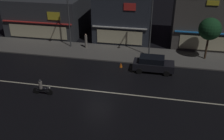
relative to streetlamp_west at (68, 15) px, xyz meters
The scene contains 13 objects.
ground_plane 12.30m from the streetlamp_west, 57.57° to the right, with size 140.00×140.00×0.00m, color black.
lane_divider_stripe 12.29m from the streetlamp_west, 57.57° to the right, with size 36.43×0.16×0.01m, color beige.
sidewalk_far 7.52m from the streetlamp_west, ahead, with size 38.35×4.92×0.14m, color #5B5954.
storefront_left_block 18.49m from the streetlamp_west, 17.06° to the left, with size 9.61×7.45×8.50m.
storefront_center_block 8.41m from the streetlamp_west, 130.27° to the left, with size 10.58×9.19×5.28m.
storefront_right_block 8.71m from the streetlamp_west, 44.74° to the left, with size 7.47×8.84×7.53m.
streetlamp_west is the anchor object (origin of this frame).
streetlamp_mid 10.31m from the streetlamp_west, ahead, with size 0.44×1.64×7.86m.
pedestrian_on_sidewalk 3.91m from the streetlamp_west, ahead, with size 0.33×0.33×1.85m.
street_tree 16.80m from the streetlamp_west, ahead, with size 2.51×2.51×4.88m.
parked_car_near_kerb 12.33m from the streetlamp_west, 22.55° to the right, with size 4.30×1.98×1.67m.
motorcycle_following 11.84m from the streetlamp_west, 83.22° to the right, with size 1.90×0.60×1.52m.
traffic_cone 9.47m from the streetlamp_west, 29.85° to the right, with size 0.36×0.36×0.55m, color orange.
Camera 1 is at (5.27, -19.46, 12.56)m, focal length 40.60 mm.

